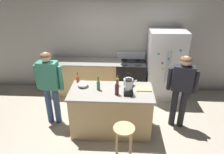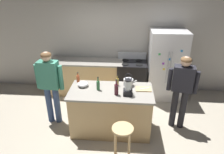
{
  "view_description": "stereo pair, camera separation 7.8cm",
  "coord_description": "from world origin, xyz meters",
  "views": [
    {
      "loc": [
        0.2,
        -3.45,
        2.89
      ],
      "look_at": [
        0.0,
        0.3,
        1.1
      ],
      "focal_mm": 32.53,
      "sensor_mm": 36.0,
      "label": 1
    },
    {
      "loc": [
        0.28,
        -3.44,
        2.89
      ],
      "look_at": [
        0.0,
        0.3,
        1.1
      ],
      "focal_mm": 32.53,
      "sensor_mm": 36.0,
      "label": 2
    }
  ],
  "objects": [
    {
      "name": "stove_range",
      "position": [
        0.44,
        1.52,
        0.48
      ],
      "size": [
        0.76,
        0.65,
        1.13
      ],
      "color": "black",
      "rests_on": "ground_plane"
    },
    {
      "name": "person_by_island_left",
      "position": [
        -1.28,
        0.19,
        1.0
      ],
      "size": [
        0.59,
        0.24,
        1.65
      ],
      "color": "#384C7A",
      "rests_on": "ground_plane"
    },
    {
      "name": "blender_appliance",
      "position": [
        0.33,
        -0.13,
        1.08
      ],
      "size": [
        0.17,
        0.17,
        0.32
      ],
      "color": "black",
      "rests_on": "kitchen_island"
    },
    {
      "name": "person_by_sink_right",
      "position": [
        1.41,
        0.22,
        0.98
      ],
      "size": [
        0.6,
        0.3,
        1.61
      ],
      "color": "#26262B",
      "rests_on": "ground_plane"
    },
    {
      "name": "ground_plane",
      "position": [
        0.0,
        0.0,
        0.0
      ],
      "size": [
        14.0,
        14.0,
        0.0
      ],
      "primitive_type": "plane",
      "color": "#B2A893"
    },
    {
      "name": "mixing_bowl",
      "position": [
        -0.58,
        0.13,
        1.0
      ],
      "size": [
        0.22,
        0.22,
        0.1
      ],
      "primitive_type": "ellipsoid",
      "color": "white",
      "rests_on": "kitchen_island"
    },
    {
      "name": "bottle_cooking_sauce",
      "position": [
        -0.72,
        0.33,
        1.03
      ],
      "size": [
        0.06,
        0.06,
        0.22
      ],
      "color": "#B24C26",
      "rests_on": "kitchen_island"
    },
    {
      "name": "tea_kettle",
      "position": [
        0.34,
        0.25,
        1.03
      ],
      "size": [
        0.28,
        0.2,
        0.27
      ],
      "color": "#B7BABF",
      "rests_on": "kitchen_island"
    },
    {
      "name": "bar_stool",
      "position": [
        0.26,
        -0.8,
        0.54
      ],
      "size": [
        0.36,
        0.36,
        0.7
      ],
      "color": "tan",
      "rests_on": "ground_plane"
    },
    {
      "name": "cutting_board",
      "position": [
        0.64,
        0.09,
        0.96
      ],
      "size": [
        0.3,
        0.2,
        0.02
      ],
      "primitive_type": "cube",
      "color": "tan",
      "rests_on": "kitchen_island"
    },
    {
      "name": "bottle_wine",
      "position": [
        0.11,
        -0.14,
        1.06
      ],
      "size": [
        0.08,
        0.08,
        0.32
      ],
      "color": "#471923",
      "rests_on": "kitchen_island"
    },
    {
      "name": "back_wall",
      "position": [
        0.0,
        1.95,
        1.35
      ],
      "size": [
        8.0,
        0.1,
        2.7
      ],
      "primitive_type": "cube",
      "color": "#BCB7AD",
      "rests_on": "ground_plane"
    },
    {
      "name": "bottle_vinegar",
      "position": [
        0.11,
        0.23,
        1.03
      ],
      "size": [
        0.06,
        0.06,
        0.24
      ],
      "color": "olive",
      "rests_on": "kitchen_island"
    },
    {
      "name": "chef_knife",
      "position": [
        0.66,
        0.09,
        0.97
      ],
      "size": [
        0.21,
        0.11,
        0.01
      ],
      "primitive_type": "cube",
      "rotation": [
        0.0,
        0.0,
        0.39
      ],
      "color": "#B7BABF",
      "rests_on": "cutting_board"
    },
    {
      "name": "bottle_olive_oil",
      "position": [
        -0.25,
        0.01,
        1.05
      ],
      "size": [
        0.07,
        0.07,
        0.28
      ],
      "color": "#2D6638",
      "rests_on": "kitchen_island"
    },
    {
      "name": "back_counter_run",
      "position": [
        -0.8,
        1.55,
        0.47
      ],
      "size": [
        2.0,
        0.64,
        0.95
      ],
      "color": "tan",
      "rests_on": "ground_plane"
    },
    {
      "name": "kitchen_island",
      "position": [
        0.0,
        0.0,
        0.48
      ],
      "size": [
        1.64,
        0.82,
        0.95
      ],
      "color": "tan",
      "rests_on": "ground_plane"
    },
    {
      "name": "refrigerator",
      "position": [
        1.31,
        1.5,
        0.9
      ],
      "size": [
        0.9,
        0.73,
        1.8
      ],
      "color": "silver",
      "rests_on": "ground_plane"
    }
  ]
}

